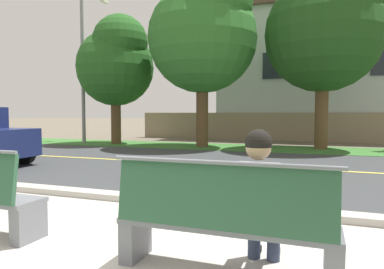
{
  "coord_description": "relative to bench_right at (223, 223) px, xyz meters",
  "views": [
    {
      "loc": [
        2.25,
        -2.43,
        1.38
      ],
      "look_at": [
        0.13,
        3.45,
        1.0
      ],
      "focal_mm": 32.89,
      "sensor_mm": 36.0,
      "label": 1
    }
  ],
  "objects": [
    {
      "name": "sidewalk_pavement",
      "position": [
        -1.51,
        0.02,
        -0.45
      ],
      "size": [
        44.0,
        3.6,
        0.01
      ],
      "primitive_type": "cube",
      "color": "#B7B2A8",
      "rests_on": "ground_plane"
    },
    {
      "name": "bench_right",
      "position": [
        0.0,
        0.0,
        0.0
      ],
      "size": [
        1.88,
        0.48,
        1.01
      ],
      "color": "slate",
      "rests_on": "ground_plane"
    },
    {
      "name": "shade_tree_centre",
      "position": [
        0.96,
        11.34,
        4.2
      ],
      "size": [
        4.34,
        4.34,
        7.16
      ],
      "color": "brown",
      "rests_on": "ground_plane"
    },
    {
      "name": "shade_tree_left",
      "position": [
        -3.58,
        10.65,
        4.23
      ],
      "size": [
        4.37,
        4.37,
        7.21
      ],
      "color": "brown",
      "rests_on": "ground_plane"
    },
    {
      "name": "seated_person_grey",
      "position": [
        0.28,
        0.17,
        0.22
      ],
      "size": [
        0.52,
        0.68,
        1.25
      ],
      "color": "#333D56",
      "rests_on": "ground_plane"
    },
    {
      "name": "shade_tree_far_left",
      "position": [
        -7.72,
        10.79,
        3.19
      ],
      "size": [
        3.41,
        3.41,
        5.63
      ],
      "color": "brown",
      "rests_on": "ground_plane"
    },
    {
      "name": "house_across_street",
      "position": [
        1.01,
        18.36,
        3.28
      ],
      "size": [
        11.68,
        6.91,
        7.39
      ],
      "color": "#B7BCC1",
      "rests_on": "ground_plane"
    },
    {
      "name": "curb_edge",
      "position": [
        -1.51,
        1.97,
        -0.4
      ],
      "size": [
        44.0,
        0.3,
        0.11
      ],
      "primitive_type": "cube",
      "color": "#ADA89E",
      "rests_on": "ground_plane"
    },
    {
      "name": "road_centre_line",
      "position": [
        -1.51,
        6.12,
        -0.45
      ],
      "size": [
        48.0,
        0.14,
        0.01
      ],
      "primitive_type": "cube",
      "color": "#E0CC4C",
      "rests_on": "ground_plane"
    },
    {
      "name": "ground_plane",
      "position": [
        -1.51,
        7.62,
        -0.46
      ],
      "size": [
        140.0,
        140.0,
        0.0
      ],
      "primitive_type": "plane",
      "color": "#665B4C"
    },
    {
      "name": "far_verge_grass",
      "position": [
        -1.51,
        10.97,
        -0.45
      ],
      "size": [
        48.0,
        2.8,
        0.02
      ],
      "primitive_type": "cube",
      "color": "#38702D",
      "rests_on": "ground_plane"
    },
    {
      "name": "garden_wall",
      "position": [
        -2.04,
        15.16,
        0.24
      ],
      "size": [
        13.0,
        0.36,
        1.4
      ],
      "primitive_type": "cube",
      "color": "gray",
      "rests_on": "ground_plane"
    },
    {
      "name": "streetlamp",
      "position": [
        -9.35,
        10.77,
        3.64
      ],
      "size": [
        0.24,
        2.1,
        7.17
      ],
      "color": "gray",
      "rests_on": "ground_plane"
    },
    {
      "name": "street_asphalt",
      "position": [
        -1.51,
        6.12,
        -0.45
      ],
      "size": [
        52.0,
        8.0,
        0.01
      ],
      "primitive_type": "cube",
      "color": "#383A3D",
      "rests_on": "ground_plane"
    }
  ]
}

